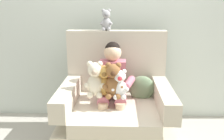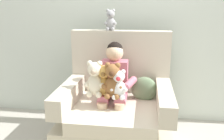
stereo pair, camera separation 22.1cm
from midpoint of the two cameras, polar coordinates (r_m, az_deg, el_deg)
back_wall at (r=2.91m, az=5.09°, el=13.68°), size 6.00×0.10×2.60m
armchair at (r=2.47m, az=3.71°, el=-9.72°), size 1.05×0.92×1.11m
seated_child at (r=2.37m, az=3.09°, el=-2.49°), size 0.45×0.39×0.82m
plush_honey at (r=2.22m, az=1.01°, el=-2.67°), size 0.18×0.15×0.30m
plush_cream at (r=2.22m, az=-1.21°, el=-2.32°), size 0.20×0.16×0.33m
plush_brown at (r=2.17m, az=3.05°, el=-2.75°), size 0.20×0.16×0.33m
plush_white at (r=2.17m, az=4.55°, el=-3.58°), size 0.16×0.13×0.27m
plush_grey_on_backrest at (r=2.58m, az=2.17°, el=11.53°), size 0.13×0.11×0.22m
throw_pillow at (r=2.49m, az=10.09°, el=-4.51°), size 0.27×0.13×0.26m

